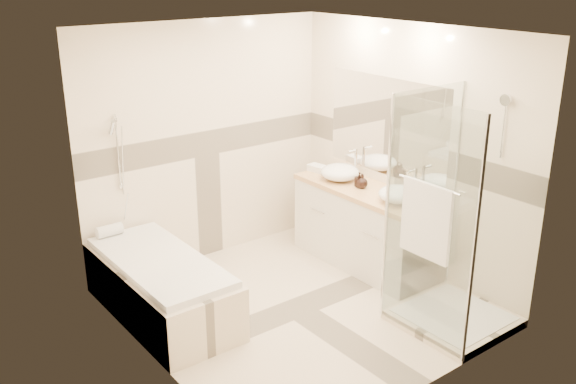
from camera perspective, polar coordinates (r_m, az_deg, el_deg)
room at (r=5.55m, az=1.13°, el=1.26°), size 2.82×3.02×2.52m
bathtub at (r=5.89m, az=-11.22°, el=-8.05°), size 0.75×1.70×0.56m
vanity at (r=6.71m, az=6.70°, el=-3.07°), size 0.58×1.62×0.85m
shower_enclosure at (r=5.71m, az=13.51°, el=-6.93°), size 0.96×0.93×2.04m
vessel_sink_near at (r=6.76m, az=4.63°, el=1.77°), size 0.41×0.41×0.16m
vessel_sink_far at (r=6.21m, az=9.80°, el=-0.20°), size 0.39×0.39×0.15m
faucet_near at (r=6.88m, az=5.99°, el=2.85°), size 0.12×0.03×0.30m
faucet_far at (r=6.33m, az=11.18°, el=1.02°), size 0.12×0.03×0.30m
amenity_bottle_a at (r=6.56m, az=6.34°, el=1.10°), size 0.09×0.09×0.16m
amenity_bottle_b at (r=6.53m, az=6.61°, el=0.97°), size 0.15×0.15×0.15m
folded_towels at (r=7.04m, az=2.66°, el=2.13°), size 0.16×0.23×0.07m
rolled_towel at (r=6.33m, az=-15.60°, el=-3.31°), size 0.25×0.11×0.11m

